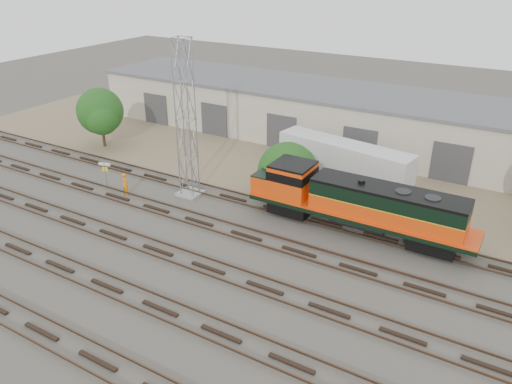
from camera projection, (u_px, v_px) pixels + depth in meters
The scene contains 11 objects.
ground at pixel (234, 247), 32.97m from camera, with size 140.00×140.00×0.00m, color #47423A.
dirt_strip at pixel (325, 170), 44.64m from camera, with size 80.00×16.00×0.02m, color #726047.
tracks at pixel (208, 268), 30.60m from camera, with size 80.00×20.40×0.28m.
warehouse at pixel (359, 119), 49.70m from camera, with size 58.40×10.40×5.30m.
locomotive at pixel (356, 202), 33.95m from camera, with size 15.86×2.78×3.81m.
signal_tower at pixel (186, 123), 37.66m from camera, with size 1.80×1.80×12.22m.
sign_post at pixel (105, 170), 40.33m from camera, with size 0.94×0.36×2.40m.
worker at pixel (125, 184), 39.73m from camera, with size 0.68×0.45×1.88m, color orange.
semi_trailer at pixel (347, 159), 41.03m from camera, with size 11.89×4.18×3.59m.
tree_west at pixel (101, 113), 48.51m from camera, with size 4.74×4.51×5.91m.
tree_mid at pixel (289, 175), 38.74m from camera, with size 4.99×4.76×4.76m.
Camera 1 is at (15.51, -23.60, 17.45)m, focal length 35.00 mm.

